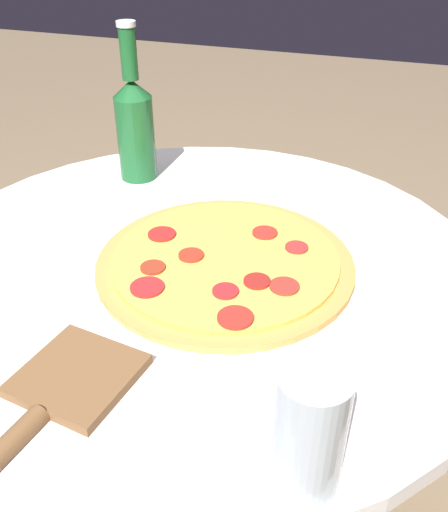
# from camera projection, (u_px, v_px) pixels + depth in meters

# --- Properties ---
(table) EXTENTS (0.82, 0.82, 0.70)m
(table) POSITION_uv_depth(u_px,v_px,m) (199.00, 362.00, 0.90)
(table) COLOR white
(table) RESTS_ON ground_plane
(pizza) EXTENTS (0.35, 0.35, 0.02)m
(pizza) POSITION_uv_depth(u_px,v_px,m) (224.00, 264.00, 0.77)
(pizza) COLOR #C68E47
(pizza) RESTS_ON table
(beer_bottle) EXTENTS (0.06, 0.06, 0.26)m
(beer_bottle) POSITION_uv_depth(u_px,v_px,m) (135.00, 124.00, 0.96)
(beer_bottle) COLOR #195628
(beer_bottle) RESTS_ON table
(pizza_paddle) EXTENTS (0.24, 0.13, 0.02)m
(pizza_paddle) POSITION_uv_depth(u_px,v_px,m) (57.00, 396.00, 0.58)
(pizza_paddle) COLOR brown
(pizza_paddle) RESTS_ON table
(drinking_glass) EXTENTS (0.06, 0.06, 0.13)m
(drinking_glass) POSITION_uv_depth(u_px,v_px,m) (309.00, 431.00, 0.47)
(drinking_glass) COLOR #ADBCC6
(drinking_glass) RESTS_ON table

